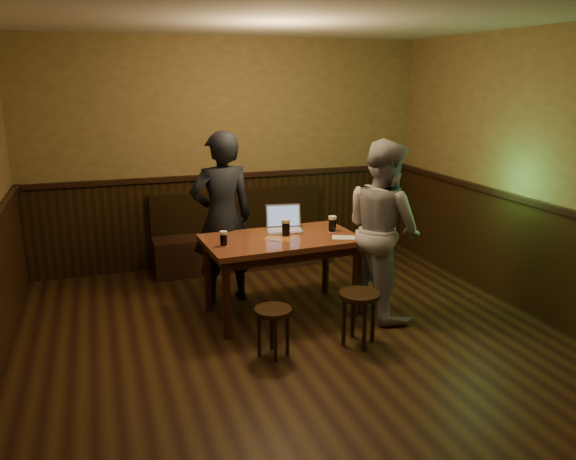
{
  "coord_description": "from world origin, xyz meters",
  "views": [
    {
      "loc": [
        -1.59,
        -3.88,
        2.31
      ],
      "look_at": [
        0.11,
        1.05,
        0.9
      ],
      "focal_mm": 35.0,
      "sensor_mm": 36.0,
      "label": 1
    }
  ],
  "objects_px": {
    "stool_right": "(359,303)",
    "person_grey": "(383,229)",
    "bench": "(242,242)",
    "pint_left": "(224,239)",
    "person_suit": "(222,218)",
    "pub_table": "(281,248)",
    "laptop": "(284,224)",
    "stool_left": "(273,318)",
    "pint_mid": "(286,228)",
    "pint_right": "(332,224)"
  },
  "relations": [
    {
      "from": "pint_right",
      "to": "person_grey",
      "type": "relative_size",
      "value": 0.09
    },
    {
      "from": "pint_mid",
      "to": "pint_right",
      "type": "relative_size",
      "value": 1.03
    },
    {
      "from": "bench",
      "to": "pub_table",
      "type": "bearing_deg",
      "value": -90.0
    },
    {
      "from": "stool_right",
      "to": "person_grey",
      "type": "xyz_separation_m",
      "value": [
        0.52,
        0.57,
        0.49
      ]
    },
    {
      "from": "bench",
      "to": "pub_table",
      "type": "xyz_separation_m",
      "value": [
        0.0,
        -1.59,
        0.39
      ]
    },
    {
      "from": "stool_left",
      "to": "pub_table",
      "type": "bearing_deg",
      "value": 67.47
    },
    {
      "from": "bench",
      "to": "laptop",
      "type": "distance_m",
      "value": 1.46
    },
    {
      "from": "stool_right",
      "to": "pint_right",
      "type": "relative_size",
      "value": 2.96
    },
    {
      "from": "stool_right",
      "to": "pint_right",
      "type": "height_order",
      "value": "pint_right"
    },
    {
      "from": "pint_left",
      "to": "person_grey",
      "type": "relative_size",
      "value": 0.08
    },
    {
      "from": "pub_table",
      "to": "laptop",
      "type": "bearing_deg",
      "value": 61.26
    },
    {
      "from": "stool_left",
      "to": "pint_left",
      "type": "distance_m",
      "value": 0.93
    },
    {
      "from": "pub_table",
      "to": "person_suit",
      "type": "bearing_deg",
      "value": 127.84
    },
    {
      "from": "laptop",
      "to": "person_grey",
      "type": "relative_size",
      "value": 0.23
    },
    {
      "from": "pub_table",
      "to": "pint_left",
      "type": "distance_m",
      "value": 0.63
    },
    {
      "from": "pint_right",
      "to": "person_suit",
      "type": "relative_size",
      "value": 0.09
    },
    {
      "from": "pint_mid",
      "to": "person_suit",
      "type": "relative_size",
      "value": 0.09
    },
    {
      "from": "pint_left",
      "to": "pub_table",
      "type": "bearing_deg",
      "value": 10.13
    },
    {
      "from": "stool_left",
      "to": "stool_right",
      "type": "bearing_deg",
      "value": -2.9
    },
    {
      "from": "bench",
      "to": "pint_left",
      "type": "height_order",
      "value": "bench"
    },
    {
      "from": "pint_mid",
      "to": "person_suit",
      "type": "height_order",
      "value": "person_suit"
    },
    {
      "from": "pint_left",
      "to": "bench",
      "type": "bearing_deg",
      "value": 70.68
    },
    {
      "from": "stool_right",
      "to": "pint_left",
      "type": "distance_m",
      "value": 1.37
    },
    {
      "from": "bench",
      "to": "pint_mid",
      "type": "xyz_separation_m",
      "value": [
        0.06,
        -1.56,
        0.58
      ]
    },
    {
      "from": "stool_right",
      "to": "person_grey",
      "type": "bearing_deg",
      "value": 47.72
    },
    {
      "from": "laptop",
      "to": "person_grey",
      "type": "height_order",
      "value": "person_grey"
    },
    {
      "from": "pub_table",
      "to": "laptop",
      "type": "height_order",
      "value": "laptop"
    },
    {
      "from": "stool_left",
      "to": "pint_left",
      "type": "relative_size",
      "value": 3.0
    },
    {
      "from": "pint_mid",
      "to": "laptop",
      "type": "xyz_separation_m",
      "value": [
        0.06,
        0.22,
        -0.02
      ]
    },
    {
      "from": "pint_right",
      "to": "laptop",
      "type": "relative_size",
      "value": 0.41
    },
    {
      "from": "pub_table",
      "to": "laptop",
      "type": "relative_size",
      "value": 3.81
    },
    {
      "from": "pint_left",
      "to": "person_suit",
      "type": "relative_size",
      "value": 0.08
    },
    {
      "from": "person_suit",
      "to": "pint_left",
      "type": "bearing_deg",
      "value": 74.48
    },
    {
      "from": "person_grey",
      "to": "bench",
      "type": "bearing_deg",
      "value": 17.3
    },
    {
      "from": "pint_right",
      "to": "bench",
      "type": "bearing_deg",
      "value": 109.65
    },
    {
      "from": "stool_right",
      "to": "bench",
      "type": "bearing_deg",
      "value": 100.09
    },
    {
      "from": "pub_table",
      "to": "stool_left",
      "type": "bearing_deg",
      "value": -115.7
    },
    {
      "from": "laptop",
      "to": "person_suit",
      "type": "relative_size",
      "value": 0.22
    },
    {
      "from": "pub_table",
      "to": "laptop",
      "type": "distance_m",
      "value": 0.32
    },
    {
      "from": "stool_left",
      "to": "pint_right",
      "type": "xyz_separation_m",
      "value": [
        0.9,
        0.86,
        0.54
      ]
    },
    {
      "from": "person_suit",
      "to": "person_grey",
      "type": "distance_m",
      "value": 1.65
    },
    {
      "from": "stool_right",
      "to": "laptop",
      "type": "xyz_separation_m",
      "value": [
        -0.32,
        1.12,
        0.48
      ]
    },
    {
      "from": "stool_left",
      "to": "pint_mid",
      "type": "distance_m",
      "value": 1.1
    },
    {
      "from": "stool_right",
      "to": "pint_right",
      "type": "xyz_separation_m",
      "value": [
        0.12,
        0.9,
        0.49
      ]
    },
    {
      "from": "bench",
      "to": "pint_mid",
      "type": "height_order",
      "value": "pint_mid"
    },
    {
      "from": "pint_left",
      "to": "laptop",
      "type": "height_order",
      "value": "laptop"
    },
    {
      "from": "bench",
      "to": "person_suit",
      "type": "relative_size",
      "value": 1.21
    },
    {
      "from": "bench",
      "to": "stool_left",
      "type": "distance_m",
      "value": 2.45
    },
    {
      "from": "stool_left",
      "to": "stool_right",
      "type": "relative_size",
      "value": 0.88
    },
    {
      "from": "pub_table",
      "to": "pint_mid",
      "type": "relative_size",
      "value": 9.0
    }
  ]
}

